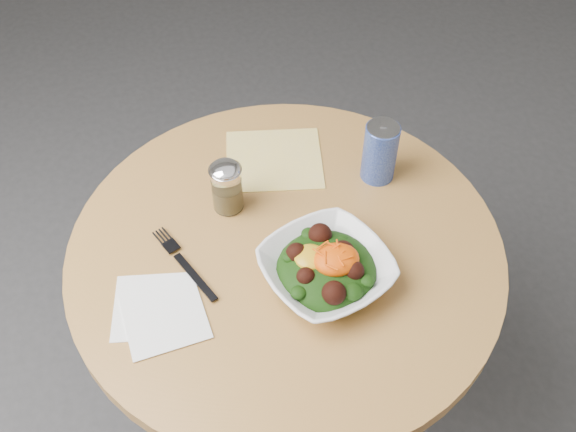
% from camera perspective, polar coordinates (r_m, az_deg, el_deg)
% --- Properties ---
extents(ground, '(6.00, 6.00, 0.00)m').
position_cam_1_polar(ground, '(1.97, -0.15, -16.16)').
color(ground, '#303032').
rests_on(ground, ground).
extents(table, '(0.90, 0.90, 0.75)m').
position_cam_1_polar(table, '(1.48, -0.20, -7.23)').
color(table, black).
rests_on(table, ground).
extents(cloth_napkin, '(0.26, 0.24, 0.00)m').
position_cam_1_polar(cloth_napkin, '(1.49, -1.26, 5.05)').
color(cloth_napkin, '#DFB00B').
rests_on(cloth_napkin, table).
extents(paper_napkins, '(0.19, 0.20, 0.00)m').
position_cam_1_polar(paper_napkins, '(1.25, -11.41, -8.31)').
color(paper_napkins, white).
rests_on(paper_napkins, table).
extents(salad_bowl, '(0.30, 0.30, 0.09)m').
position_cam_1_polar(salad_bowl, '(1.25, 3.43, -4.66)').
color(salad_bowl, white).
rests_on(salad_bowl, table).
extents(fork, '(0.10, 0.21, 0.00)m').
position_cam_1_polar(fork, '(1.31, -9.34, -4.01)').
color(fork, black).
rests_on(fork, table).
extents(spice_shaker, '(0.07, 0.07, 0.12)m').
position_cam_1_polar(spice_shaker, '(1.35, -5.46, 2.60)').
color(spice_shaker, silver).
rests_on(spice_shaker, table).
extents(beverage_can, '(0.08, 0.08, 0.15)m').
position_cam_1_polar(beverage_can, '(1.42, 8.17, 5.66)').
color(beverage_can, navy).
rests_on(beverage_can, table).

